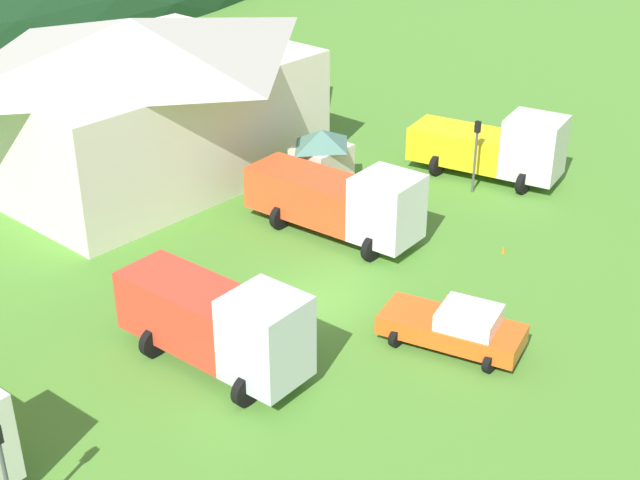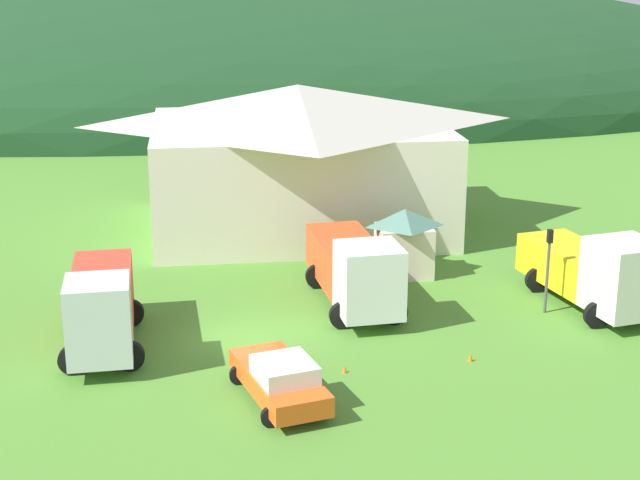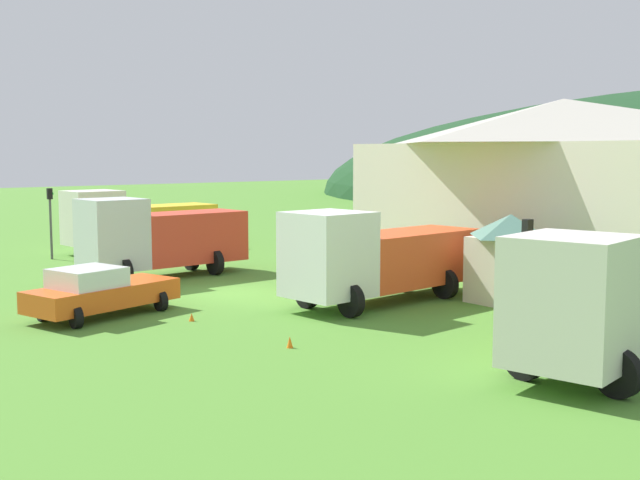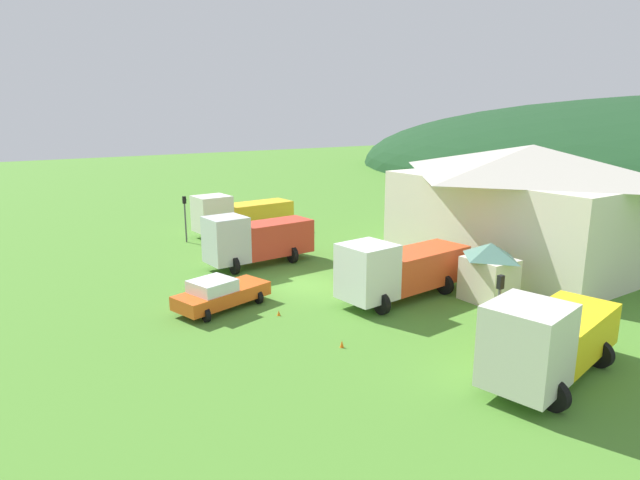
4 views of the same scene
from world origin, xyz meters
The scene contains 11 objects.
ground_plane centered at (0.00, 0.00, 0.00)m, with size 200.00×200.00×0.00m, color #4C842D.
depot_building centered at (3.94, 15.34, 4.01)m, with size 16.47×12.90×7.78m.
play_shed_cream centered at (7.93, 6.70, 1.64)m, with size 2.66×2.28×3.19m.
tow_truck_silver centered at (-5.20, -0.37, 1.79)m, with size 3.28×7.34×3.47m.
heavy_rig_white centered at (5.00, 2.96, 1.70)m, with size 3.62×8.28×3.39m.
flatbed_truck_yellow centered at (14.95, 1.29, 1.72)m, with size 4.15×7.88×3.50m.
service_pickup_orange centered at (1.05, -5.64, 0.83)m, with size 3.23×5.34×1.66m.
traffic_light_west centered at (-13.95, -1.84, 2.23)m, with size 0.20×0.32×3.58m.
traffic_light_east centered at (12.78, 1.21, 2.25)m, with size 0.20×0.32×3.61m.
traffic_cone_near_pickup centered at (3.55, -3.63, 0.00)m, with size 0.36×0.36×0.52m, color orange.
traffic_cone_mid_row centered at (8.32, -3.24, 0.00)m, with size 0.36×0.36×0.64m, color orange.
Camera 1 is at (-21.63, -19.47, 17.79)m, focal length 49.92 mm.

